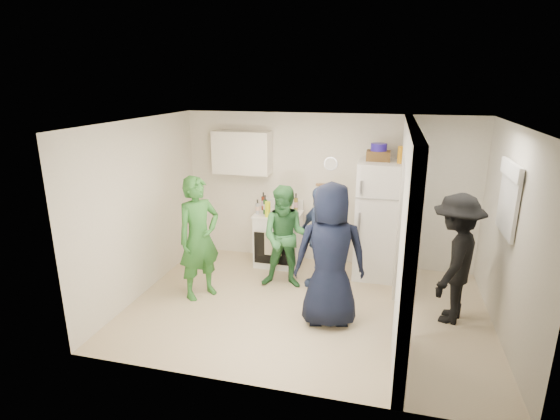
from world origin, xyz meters
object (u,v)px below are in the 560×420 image
object	(u,v)px
blue_bowl	(379,147)
yellow_cup_stack_top	(401,155)
person_nook	(455,259)
wicker_basket	(378,156)
person_green_center	(286,238)
person_denim	(320,238)
person_green_left	(199,238)
fridge	(381,220)
stove	(278,239)
person_navy	(330,256)

from	to	relation	value
blue_bowl	yellow_cup_stack_top	xyz separation A→B (m)	(0.32, -0.15, -0.08)
person_nook	wicker_basket	bearing A→B (deg)	-119.86
person_green_center	yellow_cup_stack_top	bearing A→B (deg)	16.49
blue_bowl	person_nook	bearing A→B (deg)	-49.15
person_green_center	person_denim	distance (m)	0.49
yellow_cup_stack_top	person_denim	size ratio (longest dim) A/B	0.16
person_denim	person_green_left	bearing A→B (deg)	-110.99
person_green_left	person_nook	xyz separation A→B (m)	(3.38, 0.18, -0.04)
fridge	wicker_basket	xyz separation A→B (m)	(-0.10, 0.05, 0.99)
stove	yellow_cup_stack_top	world-z (taller)	yellow_cup_stack_top
yellow_cup_stack_top	wicker_basket	bearing A→B (deg)	154.89
person_green_left	person_navy	bearing A→B (deg)	-63.66
person_green_left	person_green_center	world-z (taller)	person_green_left
yellow_cup_stack_top	person_denim	bearing A→B (deg)	-152.12
yellow_cup_stack_top	person_green_center	size ratio (longest dim) A/B	0.16
wicker_basket	blue_bowl	xyz separation A→B (m)	(0.00, 0.00, 0.13)
wicker_basket	person_denim	size ratio (longest dim) A/B	0.22
yellow_cup_stack_top	person_green_left	size ratio (longest dim) A/B	0.14
blue_bowl	person_nook	size ratio (longest dim) A/B	0.14
blue_bowl	person_green_center	world-z (taller)	blue_bowl
yellow_cup_stack_top	person_green_center	world-z (taller)	yellow_cup_stack_top
person_green_left	person_denim	distance (m)	1.74
stove	wicker_basket	distance (m)	2.13
stove	person_green_center	bearing A→B (deg)	-67.93
stove	yellow_cup_stack_top	bearing A→B (deg)	-3.99
stove	person_green_center	xyz separation A→B (m)	(0.32, -0.79, 0.33)
yellow_cup_stack_top	stove	bearing A→B (deg)	176.01
blue_bowl	person_green_left	size ratio (longest dim) A/B	0.14
person_denim	blue_bowl	bearing A→B (deg)	89.71
wicker_basket	person_green_center	size ratio (longest dim) A/B	0.23
person_green_center	person_denim	bearing A→B (deg)	4.76
person_green_left	wicker_basket	bearing A→B (deg)	-24.31
blue_bowl	person_green_left	bearing A→B (deg)	-149.21
fridge	yellow_cup_stack_top	size ratio (longest dim) A/B	7.33
fridge	person_green_center	distance (m)	1.53
wicker_basket	person_green_center	world-z (taller)	wicker_basket
blue_bowl	stove	bearing A→B (deg)	-179.26
blue_bowl	wicker_basket	bearing A→B (deg)	0.00
person_denim	person_navy	world-z (taller)	person_navy
person_denim	person_green_center	bearing A→B (deg)	-122.77
person_denim	person_nook	distance (m)	1.86
fridge	person_navy	size ratio (longest dim) A/B	1.00
person_green_center	wicker_basket	bearing A→B (deg)	26.83
fridge	blue_bowl	size ratio (longest dim) A/B	7.64
fridge	person_navy	world-z (taller)	person_navy
yellow_cup_stack_top	person_denim	distance (m)	1.68
yellow_cup_stack_top	person_nook	xyz separation A→B (m)	(0.73, -1.06, -1.12)
blue_bowl	person_green_left	world-z (taller)	blue_bowl
wicker_basket	person_navy	distance (m)	2.00
stove	fridge	bearing A→B (deg)	-1.04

